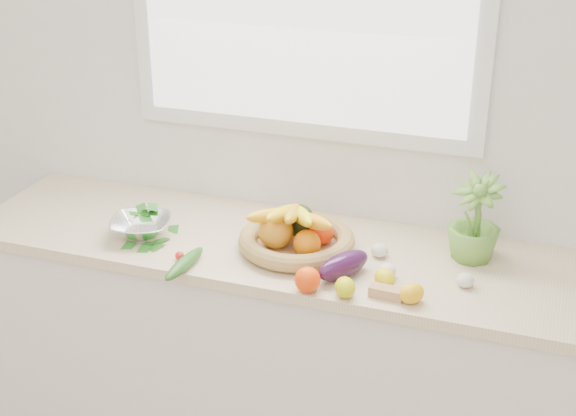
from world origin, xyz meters
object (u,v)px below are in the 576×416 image
(cucumber, at_px, (185,263))
(fruit_basket, at_px, (296,234))
(potted_herb, at_px, (475,220))
(apple, at_px, (311,244))
(colander_with_spinach, at_px, (140,222))
(eggplant, at_px, (343,265))

(cucumber, height_order, fruit_basket, fruit_basket)
(cucumber, distance_m, potted_herb, 0.97)
(apple, bearing_deg, fruit_basket, 163.96)
(cucumber, bearing_deg, colander_with_spinach, 146.50)
(apple, relative_size, eggplant, 0.34)
(potted_herb, height_order, colander_with_spinach, potted_herb)
(potted_herb, bearing_deg, colander_with_spinach, -168.68)
(eggplant, height_order, colander_with_spinach, colander_with_spinach)
(apple, relative_size, colander_with_spinach, 0.27)
(apple, xyz_separation_m, fruit_basket, (-0.06, 0.02, 0.02))
(apple, distance_m, potted_herb, 0.55)
(apple, bearing_deg, eggplant, -38.09)
(potted_herb, xyz_separation_m, colander_with_spinach, (-1.13, -0.23, -0.08))
(potted_herb, relative_size, colander_with_spinach, 1.18)
(eggplant, bearing_deg, colander_with_spinach, 176.92)
(eggplant, bearing_deg, potted_herb, 35.51)
(apple, height_order, eggplant, eggplant)
(eggplant, relative_size, cucumber, 0.88)
(potted_herb, bearing_deg, eggplant, -144.49)
(eggplant, height_order, cucumber, eggplant)
(fruit_basket, xyz_separation_m, colander_with_spinach, (-0.55, -0.09, 0.00))
(apple, xyz_separation_m, eggplant, (0.15, -0.12, 0.01))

